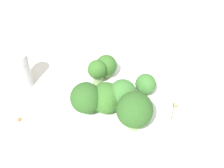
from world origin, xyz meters
TOP-DOWN VIEW (x-y plane):
  - ground_plane at (0.00, 0.00)m, footprint 3.00×3.00m
  - bowl at (0.00, 0.00)m, footprint 0.22×0.22m
  - broccoli_floret_0 at (0.05, -0.02)m, footprint 0.05×0.05m
  - broccoli_floret_1 at (-0.04, -0.04)m, footprint 0.04×0.04m
  - broccoli_floret_2 at (0.03, 0.07)m, footprint 0.06×0.06m
  - broccoli_floret_3 at (0.03, 0.01)m, footprint 0.05×0.05m
  - broccoli_floret_4 at (0.01, 0.03)m, footprint 0.05×0.05m
  - broccoli_floret_5 at (-0.02, -0.05)m, footprint 0.04×0.04m
  - broccoli_floret_6 at (-0.05, 0.04)m, footprint 0.04×0.04m
  - pepper_shaker at (0.05, -0.19)m, footprint 0.04×0.04m
  - almond_crumb_0 at (-0.08, 0.09)m, footprint 0.01×0.01m
  - almond_crumb_1 at (0.12, -0.13)m, footprint 0.01×0.01m

SIDE VIEW (x-z plane):
  - ground_plane at x=0.00m, z-range 0.00..0.00m
  - almond_crumb_1 at x=0.12m, z-range 0.00..0.01m
  - almond_crumb_0 at x=-0.08m, z-range 0.00..0.01m
  - bowl at x=0.00m, z-range 0.00..0.03m
  - pepper_shaker at x=0.05m, z-range 0.00..0.08m
  - broccoli_floret_6 at x=-0.05m, z-range 0.04..0.08m
  - broccoli_floret_1 at x=-0.04m, z-range 0.04..0.09m
  - broccoli_floret_3 at x=0.03m, z-range 0.03..0.09m
  - broccoli_floret_5 at x=-0.02m, z-range 0.04..0.09m
  - broccoli_floret_0 at x=0.05m, z-range 0.04..0.10m
  - broccoli_floret_4 at x=0.01m, z-range 0.04..0.10m
  - broccoli_floret_2 at x=0.03m, z-range 0.04..0.11m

